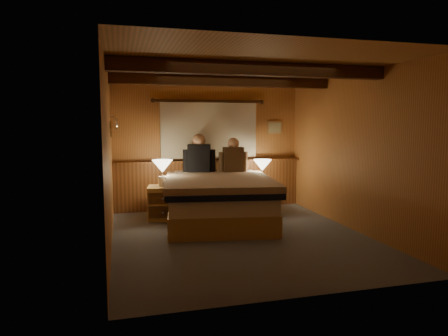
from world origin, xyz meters
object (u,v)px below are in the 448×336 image
object	(u,v)px
nightstand_right	(264,198)
person_left	(199,156)
nightstand_left	(163,203)
person_right	(233,158)
lamp_right	(262,167)
duffel_bag	(172,208)
lamp_left	(162,168)
bed	(219,199)

from	to	relation	value
nightstand_right	person_left	world-z (taller)	person_left
nightstand_left	person_right	distance (m)	1.51
lamp_right	person_left	size ratio (longest dim) A/B	0.62
person_left	person_right	size ratio (longest dim) A/B	1.11
person_left	duffel_bag	xyz separation A→B (m)	(-0.54, -0.23, -0.89)
nightstand_right	lamp_left	size ratio (longest dim) A/B	1.22
lamp_left	person_left	world-z (taller)	person_left
person_right	lamp_right	bearing A→B (deg)	-2.34
duffel_bag	bed	bearing A→B (deg)	-53.97
bed	nightstand_left	bearing A→B (deg)	159.90
lamp_left	person_right	xyz separation A→B (m)	(1.32, 0.25, 0.12)
person_right	nightstand_right	bearing A→B (deg)	-7.03
bed	lamp_left	xyz separation A→B (m)	(-0.87, 0.45, 0.50)
lamp_right	person_left	xyz separation A→B (m)	(-1.15, 0.21, 0.20)
bed	person_left	bearing A→B (deg)	108.98
bed	nightstand_right	distance (m)	1.18
nightstand_left	nightstand_right	xyz separation A→B (m)	(1.88, 0.12, -0.02)
bed	person_left	size ratio (longest dim) A/B	3.36
bed	lamp_left	bearing A→B (deg)	161.18
bed	person_right	world-z (taller)	person_right
nightstand_left	lamp_right	xyz separation A→B (m)	(1.85, 0.17, 0.55)
duffel_bag	nightstand_left	bearing A→B (deg)	-150.21
nightstand_left	bed	bearing A→B (deg)	-20.04
person_right	nightstand_left	bearing A→B (deg)	-165.67
lamp_left	nightstand_right	bearing A→B (deg)	4.13
nightstand_right	person_left	size ratio (longest dim) A/B	0.76
bed	duffel_bag	distance (m)	0.96
person_left	person_right	world-z (taller)	person_left
person_left	lamp_left	bearing A→B (deg)	-134.49
duffel_bag	lamp_right	bearing A→B (deg)	-11.73
nightstand_left	lamp_right	bearing A→B (deg)	13.79
bed	person_right	xyz separation A→B (m)	(0.45, 0.70, 0.61)
person_right	duffel_bag	size ratio (longest dim) A/B	1.22
bed	lamp_right	distance (m)	1.26
nightstand_left	nightstand_right	bearing A→B (deg)	12.20
person_left	duffel_bag	world-z (taller)	person_left
lamp_right	nightstand_right	bearing A→B (deg)	-65.19
nightstand_left	person_left	bearing A→B (deg)	36.83
nightstand_right	person_right	world-z (taller)	person_right
nightstand_right	duffel_bag	bearing A→B (deg)	166.99
nightstand_left	person_right	bearing A→B (deg)	18.63
nightstand_right	person_right	bearing A→B (deg)	156.64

